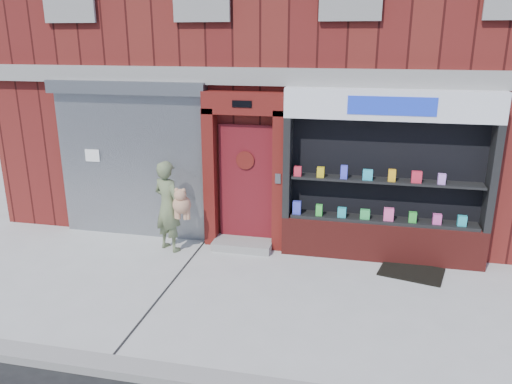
% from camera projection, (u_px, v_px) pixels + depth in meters
% --- Properties ---
extents(ground, '(80.00, 80.00, 0.00)m').
position_uv_depth(ground, '(264.00, 296.00, 7.65)').
color(ground, '#9E9E99').
rests_on(ground, ground).
extents(curb, '(60.00, 0.30, 0.12)m').
position_uv_depth(curb, '(226.00, 384.00, 5.63)').
color(curb, gray).
rests_on(curb, ground).
extents(building, '(12.00, 8.16, 8.00)m').
position_uv_depth(building, '(314.00, 29.00, 12.06)').
color(building, '#561613').
rests_on(building, ground).
extents(shutter_bay, '(3.10, 0.30, 3.04)m').
position_uv_depth(shutter_bay, '(131.00, 151.00, 9.55)').
color(shutter_bay, gray).
rests_on(shutter_bay, ground).
extents(red_door_bay, '(1.52, 0.58, 2.90)m').
position_uv_depth(red_door_bay, '(244.00, 171.00, 9.11)').
color(red_door_bay, '#58120F').
rests_on(red_door_bay, ground).
extents(pharmacy_bay, '(3.50, 0.41, 3.00)m').
position_uv_depth(pharmacy_bay, '(385.00, 185.00, 8.58)').
color(pharmacy_bay, maroon).
rests_on(pharmacy_bay, ground).
extents(woman, '(0.85, 0.63, 1.70)m').
position_uv_depth(woman, '(169.00, 206.00, 9.08)').
color(woman, '#606D47').
rests_on(woman, ground).
extents(doormat, '(1.16, 0.93, 0.03)m').
position_uv_depth(doormat, '(411.00, 272.00, 8.42)').
color(doormat, black).
rests_on(doormat, ground).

